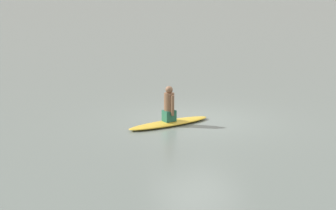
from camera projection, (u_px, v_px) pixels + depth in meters
The scene contains 3 objects.
ground_plane at pixel (197, 121), 18.03m from camera, with size 400.00×400.00×0.00m, color slate.
surfboard at pixel (169, 123), 17.51m from camera, with size 2.73×0.60×0.12m, color gold.
person_paddler at pixel (169, 105), 17.39m from camera, with size 0.46×0.37×1.05m.
Camera 1 is at (-14.90, 9.14, 4.53)m, focal length 63.38 mm.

